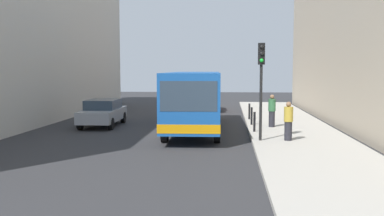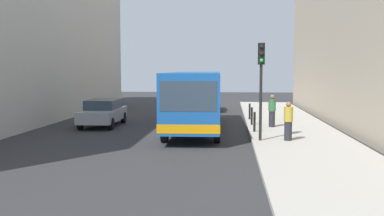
{
  "view_description": "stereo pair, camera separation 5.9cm",
  "coord_description": "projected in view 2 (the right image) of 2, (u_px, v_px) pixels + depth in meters",
  "views": [
    {
      "loc": [
        2.2,
        -20.33,
        3.15
      ],
      "look_at": [
        0.47,
        0.08,
        1.33
      ],
      "focal_mm": 40.67,
      "sensor_mm": 36.0,
      "label": 1
    },
    {
      "loc": [
        2.26,
        -20.32,
        3.15
      ],
      "look_at": [
        0.47,
        0.08,
        1.33
      ],
      "focal_mm": 40.67,
      "sensor_mm": 36.0,
      "label": 2
    }
  ],
  "objects": [
    {
      "name": "bollard_far",
      "position": [
        250.0,
        111.0,
        26.21
      ],
      "size": [
        0.11,
        0.11,
        0.95
      ],
      "primitive_type": "cylinder",
      "color": "black",
      "rests_on": "sidewalk"
    },
    {
      "name": "pedestrian_near_signal",
      "position": [
        288.0,
        121.0,
        18.32
      ],
      "size": [
        0.38,
        0.38,
        1.65
      ],
      "rotation": [
        0.0,
        0.0,
        3.78
      ],
      "color": "#26262D",
      "rests_on": "sidewalk"
    },
    {
      "name": "traffic_light",
      "position": [
        261.0,
        73.0,
        18.17
      ],
      "size": [
        0.28,
        0.33,
        4.1
      ],
      "color": "black",
      "rests_on": "sidewalk"
    },
    {
      "name": "car_behind_bus",
      "position": [
        207.0,
        100.0,
        33.39
      ],
      "size": [
        2.07,
        4.5,
        1.48
      ],
      "rotation": [
        0.0,
        0.0,
        3.2
      ],
      "color": "maroon",
      "rests_on": "ground"
    },
    {
      "name": "car_beside_bus",
      "position": [
        103.0,
        112.0,
        24.21
      ],
      "size": [
        1.97,
        4.45,
        1.48
      ],
      "rotation": [
        0.0,
        0.0,
        3.17
      ],
      "color": "#A5A8AD",
      "rests_on": "ground"
    },
    {
      "name": "bollard_mid",
      "position": [
        252.0,
        116.0,
        23.6
      ],
      "size": [
        0.11,
        0.11,
        0.95
      ],
      "primitive_type": "cylinder",
      "color": "black",
      "rests_on": "sidewalk"
    },
    {
      "name": "bollard_near",
      "position": [
        254.0,
        122.0,
        20.98
      ],
      "size": [
        0.11,
        0.11,
        0.95
      ],
      "primitive_type": "cylinder",
      "color": "black",
      "rests_on": "sidewalk"
    },
    {
      "name": "ground_plane",
      "position": [
        182.0,
        136.0,
        20.64
      ],
      "size": [
        80.0,
        80.0,
        0.0
      ],
      "primitive_type": "plane",
      "color": "#2D2D30"
    },
    {
      "name": "bus",
      "position": [
        195.0,
        97.0,
        22.61
      ],
      "size": [
        2.87,
        11.1,
        3.0
      ],
      "rotation": [
        0.0,
        0.0,
        3.17
      ],
      "color": "#19519E",
      "rests_on": "ground"
    },
    {
      "name": "pedestrian_mid_sidewalk",
      "position": [
        272.0,
        111.0,
        22.67
      ],
      "size": [
        0.38,
        0.38,
        1.69
      ],
      "rotation": [
        0.0,
        0.0,
        2.8
      ],
      "color": "#26262D",
      "rests_on": "sidewalk"
    },
    {
      "name": "sidewalk",
      "position": [
        297.0,
        136.0,
        20.16
      ],
      "size": [
        4.4,
        40.0,
        0.15
      ],
      "primitive_type": "cube",
      "color": "#ADA89E",
      "rests_on": "ground"
    }
  ]
}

